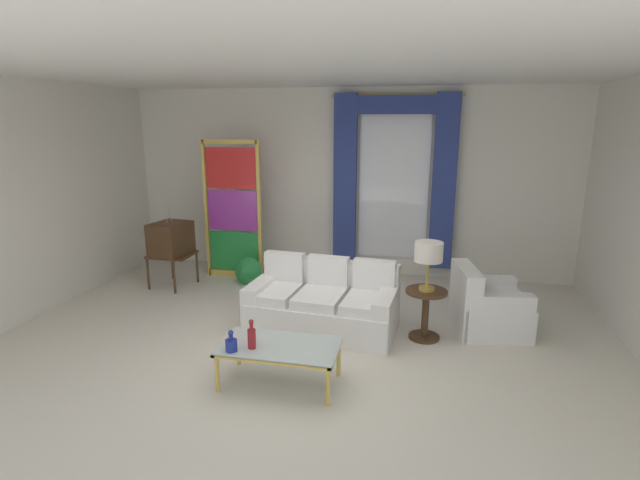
{
  "coord_description": "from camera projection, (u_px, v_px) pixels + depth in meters",
  "views": [
    {
      "loc": [
        1.29,
        -4.76,
        2.5
      ],
      "look_at": [
        0.04,
        0.9,
        1.05
      ],
      "focal_mm": 27.1,
      "sensor_mm": 36.0,
      "label": 1
    }
  ],
  "objects": [
    {
      "name": "ceiling_slab",
      "position": [
        315.0,
        72.0,
        5.41
      ],
      "size": [
        8.0,
        7.6,
        0.04
      ],
      "primitive_type": "cube",
      "color": "white"
    },
    {
      "name": "ground_plane",
      "position": [
        299.0,
        350.0,
        5.38
      ],
      "size": [
        16.0,
        16.0,
        0.0
      ],
      "primitive_type": "plane",
      "color": "silver"
    },
    {
      "name": "round_side_table",
      "position": [
        425.0,
        310.0,
        5.6
      ],
      "size": [
        0.48,
        0.48,
        0.59
      ],
      "color": "#472D19",
      "rests_on": "ground"
    },
    {
      "name": "peacock_figurine",
      "position": [
        246.0,
        272.0,
        7.41
      ],
      "size": [
        0.44,
        0.6,
        0.5
      ],
      "color": "beige",
      "rests_on": "ground"
    },
    {
      "name": "wall_left",
      "position": [
        41.0,
        198.0,
        6.35
      ],
      "size": [
        0.12,
        7.0,
        3.0
      ],
      "primitive_type": "cube",
      "color": "white",
      "rests_on": "ground"
    },
    {
      "name": "curtained_window",
      "position": [
        394.0,
        170.0,
        7.54
      ],
      "size": [
        2.0,
        0.17,
        2.7
      ],
      "color": "white",
      "rests_on": "ground"
    },
    {
      "name": "couch_white_long",
      "position": [
        324.0,
        304.0,
        5.92
      ],
      "size": [
        1.83,
        1.06,
        0.86
      ],
      "color": "white",
      "rests_on": "ground"
    },
    {
      "name": "coffee_table",
      "position": [
        279.0,
        348.0,
        4.61
      ],
      "size": [
        1.14,
        0.61,
        0.41
      ],
      "color": "silver",
      "rests_on": "ground"
    },
    {
      "name": "table_lamp_brass",
      "position": [
        429.0,
        254.0,
        5.44
      ],
      "size": [
        0.32,
        0.32,
        0.57
      ],
      "color": "#B29338",
      "rests_on": "round_side_table"
    },
    {
      "name": "stained_glass_divider",
      "position": [
        233.0,
        213.0,
        7.66
      ],
      "size": [
        0.95,
        0.05,
        2.2
      ],
      "color": "gold",
      "rests_on": "ground"
    },
    {
      "name": "vintage_tv",
      "position": [
        171.0,
        240.0,
        7.3
      ],
      "size": [
        0.62,
        0.67,
        1.35
      ],
      "color": "#472D19",
      "rests_on": "ground"
    },
    {
      "name": "bottle_blue_decanter",
      "position": [
        231.0,
        344.0,
        4.47
      ],
      "size": [
        0.11,
        0.11,
        0.21
      ],
      "color": "navy",
      "rests_on": "coffee_table"
    },
    {
      "name": "armchair_white",
      "position": [
        485.0,
        308.0,
        5.82
      ],
      "size": [
        0.94,
        0.93,
        0.8
      ],
      "color": "white",
      "rests_on": "ground"
    },
    {
      "name": "bottle_crystal_tall",
      "position": [
        252.0,
        337.0,
        4.51
      ],
      "size": [
        0.08,
        0.08,
        0.29
      ],
      "color": "maroon",
      "rests_on": "coffee_table"
    },
    {
      "name": "wall_rear",
      "position": [
        346.0,
        182.0,
        7.92
      ],
      "size": [
        8.0,
        0.12,
        3.0
      ],
      "primitive_type": "cube",
      "color": "white",
      "rests_on": "ground"
    }
  ]
}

